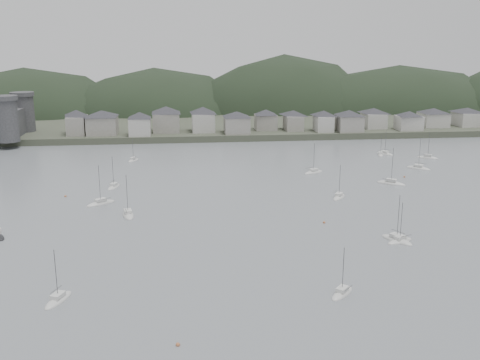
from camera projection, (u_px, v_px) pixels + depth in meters
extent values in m
plane|color=slate|center=(290.00, 326.00, 90.91)|extent=(900.00, 900.00, 0.00)
cube|color=#383D2D|center=(204.00, 108.00, 374.66)|extent=(900.00, 250.00, 3.00)
ellipsoid|color=black|center=(29.00, 133.00, 343.38)|extent=(138.98, 92.48, 81.13)
ellipsoid|color=black|center=(156.00, 130.00, 352.69)|extent=(132.08, 90.41, 79.74)
ellipsoid|color=black|center=(283.00, 132.00, 362.36)|extent=(133.88, 88.37, 101.41)
ellipsoid|color=black|center=(396.00, 128.00, 365.06)|extent=(165.81, 81.78, 82.55)
cylinder|color=#353537|center=(6.00, 121.00, 237.92)|extent=(10.00, 10.00, 18.00)
cylinder|color=#353537|center=(24.00, 114.00, 265.01)|extent=(10.00, 10.00, 17.00)
cube|color=#353537|center=(16.00, 123.00, 252.14)|extent=(3.50, 30.00, 12.00)
cube|color=gray|center=(77.00, 125.00, 257.36)|extent=(8.34, 12.91, 8.59)
pyramid|color=#2B2B30|center=(76.00, 113.00, 255.93)|extent=(15.78, 15.78, 3.01)
cube|color=gray|center=(102.00, 125.00, 258.03)|extent=(13.68, 13.35, 8.36)
pyramid|color=#2B2B30|center=(102.00, 113.00, 256.64)|extent=(20.07, 20.07, 2.93)
cube|color=#ACAAA2|center=(140.00, 127.00, 254.87)|extent=(9.78, 10.20, 8.08)
pyramid|color=#2B2B30|center=(139.00, 115.00, 253.53)|extent=(14.83, 14.83, 2.83)
cube|color=gray|center=(166.00, 122.00, 265.32)|extent=(12.59, 13.33, 9.09)
pyramid|color=#2B2B30|center=(166.00, 110.00, 263.80)|extent=(19.24, 19.24, 3.18)
cube|color=#ACAAA2|center=(203.00, 122.00, 265.77)|extent=(10.74, 12.17, 8.87)
pyramid|color=#2B2B30|center=(203.00, 110.00, 264.29)|extent=(17.01, 17.01, 3.10)
cube|color=gray|center=(237.00, 125.00, 261.28)|extent=(11.63, 12.09, 7.69)
pyramid|color=#2B2B30|center=(237.00, 114.00, 260.00)|extent=(17.61, 17.61, 2.69)
cube|color=gray|center=(266.00, 122.00, 271.30)|extent=(10.37, 9.35, 7.44)
pyramid|color=#2B2B30|center=(266.00, 112.00, 270.07)|extent=(14.65, 14.65, 2.60)
cube|color=gray|center=(293.00, 123.00, 270.46)|extent=(8.24, 12.20, 7.22)
pyramid|color=#2B2B30|center=(293.00, 113.00, 269.26)|extent=(15.17, 15.17, 2.53)
cube|color=#ACAAA2|center=(323.00, 124.00, 266.87)|extent=(8.06, 10.91, 7.46)
pyramid|color=#2B2B30|center=(324.00, 113.00, 265.63)|extent=(14.08, 14.08, 2.61)
cube|color=gray|center=(349.00, 123.00, 266.74)|extent=(11.73, 11.78, 7.66)
pyramid|color=#2B2B30|center=(349.00, 113.00, 265.47)|extent=(17.46, 17.46, 2.68)
cube|color=#ACAAA2|center=(373.00, 120.00, 277.97)|extent=(10.19, 13.02, 7.33)
pyramid|color=#2B2B30|center=(374.00, 111.00, 276.75)|extent=(17.23, 17.23, 2.57)
cube|color=#ACAAA2|center=(409.00, 123.00, 271.12)|extent=(11.70, 9.81, 6.88)
pyramid|color=#2B2B30|center=(409.00, 113.00, 269.97)|extent=(15.97, 15.97, 2.41)
cube|color=#ACAAA2|center=(433.00, 120.00, 281.43)|extent=(12.83, 12.48, 7.00)
pyramid|color=#2B2B30|center=(434.00, 111.00, 280.27)|extent=(18.79, 18.79, 2.45)
cube|color=#ACAAA2|center=(466.00, 119.00, 283.91)|extent=(11.07, 13.50, 6.97)
pyramid|color=#2B2B30|center=(467.00, 110.00, 282.75)|extent=(18.25, 18.25, 2.44)
ellipsoid|color=silver|center=(114.00, 187.00, 176.52)|extent=(4.73, 8.39, 1.60)
cube|color=silver|center=(114.00, 184.00, 176.25)|extent=(2.48, 3.18, 0.70)
cylinder|color=#3F3F42|center=(113.00, 172.00, 175.25)|extent=(0.12, 0.12, 9.99)
cylinder|color=#3F3F42|center=(113.00, 181.00, 177.40)|extent=(1.12, 3.47, 0.10)
ellipsoid|color=silver|center=(385.00, 154.00, 228.14)|extent=(6.59, 8.13, 1.61)
cube|color=silver|center=(385.00, 152.00, 227.86)|extent=(3.03, 3.32, 0.70)
cylinder|color=#3F3F42|center=(386.00, 142.00, 226.86)|extent=(0.12, 0.12, 10.06)
cylinder|color=#3F3F42|center=(386.00, 150.00, 228.98)|extent=(2.09, 3.07, 0.10)
ellipsoid|color=silver|center=(58.00, 301.00, 99.60)|extent=(5.17, 8.16, 1.56)
cube|color=silver|center=(58.00, 295.00, 99.34)|extent=(2.59, 3.16, 0.70)
cylinder|color=#3F3F42|center=(56.00, 275.00, 98.37)|extent=(0.12, 0.12, 9.74)
cylinder|color=#3F3F42|center=(56.00, 289.00, 100.40)|extent=(1.38, 3.30, 0.10)
ellipsoid|color=silver|center=(418.00, 169.00, 202.39)|extent=(8.45, 8.31, 1.80)
cube|color=silver|center=(419.00, 165.00, 202.09)|extent=(3.63, 3.60, 0.70)
cylinder|color=#3F3F42|center=(420.00, 153.00, 200.97)|extent=(0.12, 0.12, 11.22)
cylinder|color=#3F3F42|center=(420.00, 163.00, 203.16)|extent=(2.97, 2.88, 0.10)
ellipsoid|color=silver|center=(400.00, 242.00, 128.83)|extent=(7.84, 5.37, 1.51)
cube|color=silver|center=(400.00, 237.00, 128.57)|extent=(3.09, 2.62, 0.70)
cylinder|color=#3F3F42|center=(401.00, 222.00, 127.63)|extent=(0.12, 0.12, 9.42)
cylinder|color=#3F3F42|center=(406.00, 236.00, 128.01)|extent=(3.11, 1.53, 0.10)
ellipsoid|color=silver|center=(101.00, 204.00, 158.64)|extent=(8.91, 7.77, 1.80)
cube|color=silver|center=(101.00, 200.00, 158.35)|extent=(3.71, 3.49, 0.70)
cylinder|color=#3F3F42|center=(100.00, 185.00, 157.22)|extent=(0.12, 0.12, 11.27)
cylinder|color=#3F3F42|center=(105.00, 199.00, 157.40)|extent=(3.28, 2.54, 0.10)
ellipsoid|color=silver|center=(428.00, 158.00, 220.53)|extent=(8.49, 6.73, 1.67)
cube|color=silver|center=(428.00, 155.00, 220.25)|extent=(3.46, 3.12, 0.70)
cylinder|color=#3F3F42|center=(429.00, 145.00, 219.21)|extent=(0.12, 0.12, 10.45)
cylinder|color=#3F3F42|center=(426.00, 154.00, 219.20)|extent=(3.23, 2.10, 0.10)
ellipsoid|color=silver|center=(391.00, 184.00, 180.90)|extent=(9.44, 8.26, 1.91)
cube|color=silver|center=(391.00, 180.00, 180.59)|extent=(3.93, 3.71, 0.70)
cylinder|color=#3F3F42|center=(392.00, 166.00, 179.39)|extent=(0.12, 0.12, 11.95)
cylinder|color=#3F3F42|center=(389.00, 179.00, 179.29)|extent=(3.47, 2.71, 0.10)
ellipsoid|color=silver|center=(128.00, 215.00, 148.37)|extent=(4.47, 9.24, 1.77)
cube|color=silver|center=(128.00, 211.00, 148.07)|extent=(2.50, 3.42, 0.70)
cylinder|color=#3F3F42|center=(127.00, 195.00, 146.96)|extent=(0.12, 0.12, 11.08)
cylinder|color=#3F3F42|center=(126.00, 211.00, 146.40)|extent=(0.86, 3.94, 0.10)
ellipsoid|color=silver|center=(342.00, 294.00, 102.22)|extent=(6.60, 6.93, 1.45)
cube|color=silver|center=(342.00, 289.00, 101.97)|extent=(2.89, 2.95, 0.70)
cylinder|color=#3F3F42|center=(343.00, 271.00, 101.07)|extent=(0.12, 0.12, 9.07)
cylinder|color=#3F3F42|center=(349.00, 288.00, 101.00)|extent=(2.27, 2.48, 0.10)
ellipsoid|color=silver|center=(314.00, 173.00, 196.08)|extent=(8.65, 6.54, 1.69)
cube|color=silver|center=(314.00, 170.00, 195.80)|extent=(3.48, 3.08, 0.70)
cylinder|color=#3F3F42|center=(314.00, 158.00, 194.74)|extent=(0.12, 0.12, 10.53)
cylinder|color=#3F3F42|center=(310.00, 168.00, 196.25)|extent=(3.34, 1.98, 0.10)
ellipsoid|color=silver|center=(380.00, 155.00, 226.35)|extent=(4.07, 7.02, 1.34)
cube|color=silver|center=(381.00, 153.00, 226.11)|extent=(2.11, 2.68, 0.70)
cylinder|color=#3F3F42|center=(381.00, 145.00, 225.28)|extent=(0.12, 0.12, 8.36)
cylinder|color=#3F3F42|center=(379.00, 151.00, 227.04)|extent=(1.01, 2.90, 0.10)
ellipsoid|color=silver|center=(339.00, 197.00, 165.08)|extent=(6.57, 8.02, 1.59)
cube|color=silver|center=(339.00, 194.00, 164.81)|extent=(3.01, 3.29, 0.70)
cylinder|color=#3F3F42|center=(340.00, 181.00, 163.81)|extent=(0.12, 0.12, 9.95)
cylinder|color=#3F3F42|center=(335.00, 191.00, 165.73)|extent=(2.09, 3.02, 0.10)
ellipsoid|color=silver|center=(133.00, 161.00, 215.85)|extent=(5.03, 7.49, 1.44)
cube|color=silver|center=(133.00, 158.00, 215.59)|extent=(2.47, 2.94, 0.70)
cylinder|color=#3F3F42|center=(133.00, 149.00, 214.70)|extent=(0.12, 0.12, 8.97)
cylinder|color=#3F3F42|center=(134.00, 157.00, 214.38)|extent=(1.41, 2.99, 0.10)
ellipsoid|color=silver|center=(397.00, 240.00, 129.56)|extent=(6.73, 9.05, 1.76)
cube|color=silver|center=(397.00, 236.00, 129.27)|extent=(3.18, 3.63, 0.70)
cylinder|color=#3F3F42|center=(398.00, 218.00, 128.17)|extent=(0.12, 0.12, 10.99)
cylinder|color=#3F3F42|center=(398.00, 231.00, 130.55)|extent=(2.01, 3.51, 0.10)
sphere|color=#AE633A|center=(404.00, 177.00, 189.66)|extent=(0.70, 0.70, 0.70)
sphere|color=#AE633A|center=(324.00, 222.00, 142.11)|extent=(0.70, 0.70, 0.70)
sphere|color=#AE633A|center=(65.00, 196.00, 166.05)|extent=(0.70, 0.70, 0.70)
sphere|color=#AE633A|center=(178.00, 345.00, 84.96)|extent=(0.70, 0.70, 0.70)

